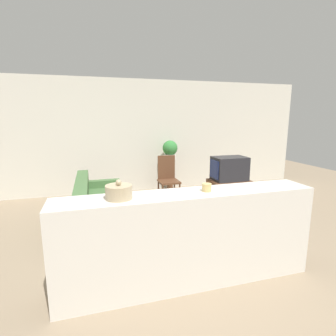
% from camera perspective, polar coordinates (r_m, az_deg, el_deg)
% --- Properties ---
extents(ground_plane, '(14.00, 14.00, 0.00)m').
position_cam_1_polar(ground_plane, '(3.59, 1.65, -19.36)').
color(ground_plane, gray).
extents(wall_back, '(9.00, 0.06, 2.70)m').
position_cam_1_polar(wall_back, '(6.46, -7.72, 6.83)').
color(wall_back, beige).
rests_on(wall_back, ground_plane).
extents(couch, '(0.81, 1.94, 0.77)m').
position_cam_1_polar(couch, '(4.69, -14.78, -8.50)').
color(couch, '#476B3D').
rests_on(couch, ground_plane).
extents(tv_stand, '(0.81, 0.48, 0.55)m').
position_cam_1_polar(tv_stand, '(5.59, 13.00, -5.24)').
color(tv_stand, brown).
rests_on(tv_stand, ground_plane).
extents(television, '(0.68, 0.45, 0.47)m').
position_cam_1_polar(television, '(5.47, 13.18, -0.09)').
color(television, '#232328').
rests_on(television, tv_stand).
extents(wooden_chair, '(0.44, 0.44, 0.97)m').
position_cam_1_polar(wooden_chair, '(5.86, -0.06, -1.80)').
color(wooden_chair, brown).
rests_on(wooden_chair, ground_plane).
extents(plant_stand, '(0.15, 0.15, 0.80)m').
position_cam_1_polar(plant_stand, '(6.48, 0.44, -1.57)').
color(plant_stand, brown).
rests_on(plant_stand, ground_plane).
extents(potted_plant, '(0.36, 0.36, 0.46)m').
position_cam_1_polar(potted_plant, '(6.37, 0.45, 4.03)').
color(potted_plant, white).
rests_on(potted_plant, plant_stand).
extents(foreground_counter, '(2.81, 0.44, 1.04)m').
position_cam_1_polar(foreground_counter, '(2.96, 4.56, -15.03)').
color(foreground_counter, silver).
rests_on(foreground_counter, ground_plane).
extents(decorative_bowl, '(0.26, 0.26, 0.19)m').
position_cam_1_polar(decorative_bowl, '(2.59, -10.65, -5.11)').
color(decorative_bowl, tan).
rests_on(decorative_bowl, foreground_counter).
extents(candle_jar, '(0.10, 0.10, 0.09)m').
position_cam_1_polar(candle_jar, '(2.83, 8.42, -4.20)').
color(candle_jar, tan).
rests_on(candle_jar, foreground_counter).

